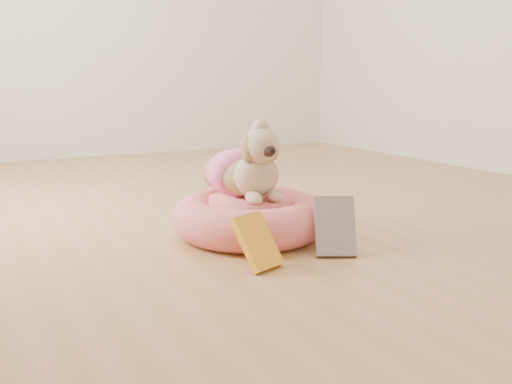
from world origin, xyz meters
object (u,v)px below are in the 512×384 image
dog (246,157)px  book_white (335,226)px  pet_bed (250,217)px  book_yellow (257,242)px

dog → book_white: dog is taller
dog → book_white: bearing=-66.5°
dog → book_white: (0.17, -0.39, -0.23)m
pet_bed → book_yellow: 0.40m
book_white → book_yellow: bearing=-152.5°
dog → pet_bed: bearing=-69.5°
pet_bed → book_yellow: (-0.17, -0.37, 0.01)m
book_white → pet_bed: bearing=141.6°
pet_bed → book_white: size_ratio=2.81×
dog → book_white: size_ratio=1.95×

